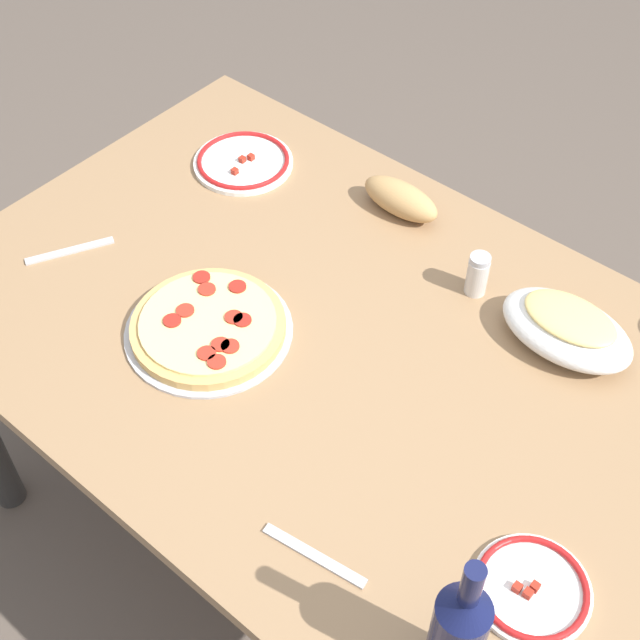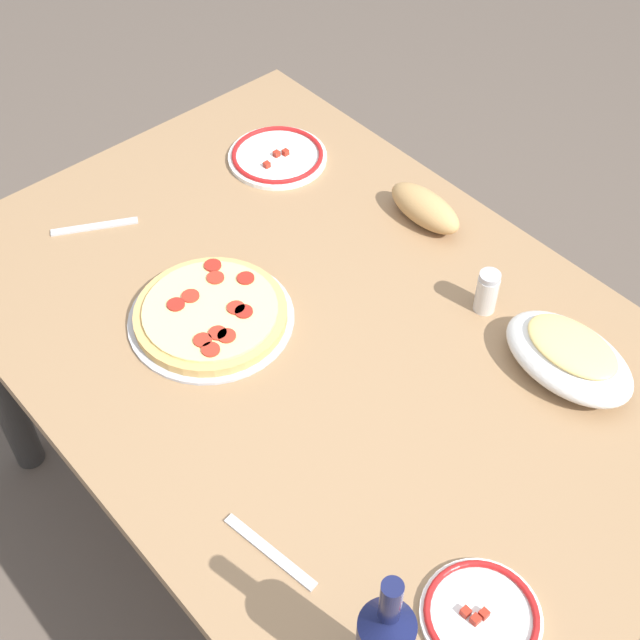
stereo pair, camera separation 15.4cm
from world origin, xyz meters
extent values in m
plane|color=brown|center=(0.00, 0.00, 0.00)|extent=(8.00, 8.00, 0.00)
cube|color=#93704C|center=(0.00, 0.00, 0.71)|extent=(1.40, 0.95, 0.03)
cylinder|color=#33302D|center=(-0.64, 0.42, 0.35)|extent=(0.07, 0.07, 0.70)
cylinder|color=#B7B7BC|center=(-0.15, -0.13, 0.73)|extent=(0.30, 0.30, 0.01)
cylinder|color=tan|center=(-0.15, -0.13, 0.74)|extent=(0.27, 0.27, 0.02)
cylinder|color=#EFD684|center=(-0.15, -0.13, 0.75)|extent=(0.24, 0.24, 0.01)
cylinder|color=#B22D1E|center=(-0.20, -0.14, 0.76)|extent=(0.03, 0.03, 0.00)
cylinder|color=#B22D1E|center=(-0.09, -0.15, 0.76)|extent=(0.03, 0.03, 0.00)
cylinder|color=#B22D1E|center=(-0.07, -0.18, 0.76)|extent=(0.03, 0.03, 0.00)
cylinder|color=maroon|center=(-0.20, -0.17, 0.76)|extent=(0.03, 0.03, 0.00)
cylinder|color=#B22D1E|center=(-0.08, -0.15, 0.76)|extent=(0.03, 0.03, 0.00)
cylinder|color=#B22D1E|center=(-0.10, -0.18, 0.76)|extent=(0.03, 0.03, 0.00)
cylinder|color=maroon|center=(-0.23, -0.06, 0.76)|extent=(0.03, 0.03, 0.00)
cylinder|color=#B22D1E|center=(-0.12, -0.09, 0.76)|extent=(0.03, 0.03, 0.00)
cylinder|color=#B22D1E|center=(-0.20, -0.08, 0.76)|extent=(0.03, 0.03, 0.00)
cylinder|color=maroon|center=(-0.17, -0.04, 0.76)|extent=(0.03, 0.03, 0.00)
cylinder|color=maroon|center=(-0.10, -0.09, 0.76)|extent=(0.03, 0.03, 0.00)
ellipsoid|color=white|center=(0.34, 0.25, 0.76)|extent=(0.24, 0.15, 0.07)
ellipsoid|color=#AD2819|center=(0.34, 0.25, 0.77)|extent=(0.20, 0.12, 0.03)
ellipsoid|color=#EACC75|center=(0.34, 0.25, 0.79)|extent=(0.17, 0.10, 0.02)
cone|color=#141942|center=(0.51, -0.35, 0.93)|extent=(0.07, 0.07, 0.03)
cylinder|color=#141942|center=(0.51, -0.35, 0.98)|extent=(0.03, 0.03, 0.07)
cylinder|color=white|center=(0.54, -0.18, 0.73)|extent=(0.17, 0.17, 0.01)
torus|color=red|center=(0.54, -0.18, 0.74)|extent=(0.16, 0.16, 0.01)
cube|color=#AD2819|center=(0.54, -0.18, 0.74)|extent=(0.01, 0.01, 0.01)
cube|color=#AD2819|center=(0.52, -0.20, 0.74)|extent=(0.01, 0.01, 0.01)
cube|color=#AD2819|center=(0.54, -0.19, 0.74)|extent=(0.01, 0.01, 0.01)
cylinder|color=white|center=(-0.43, 0.26, 0.73)|extent=(0.21, 0.21, 0.01)
torus|color=red|center=(-0.43, 0.26, 0.74)|extent=(0.20, 0.20, 0.01)
cube|color=#AD2819|center=(-0.41, 0.21, 0.74)|extent=(0.01, 0.01, 0.01)
cube|color=#AD2819|center=(-0.43, 0.25, 0.74)|extent=(0.01, 0.01, 0.01)
cube|color=#AD2819|center=(-0.42, 0.27, 0.74)|extent=(0.01, 0.01, 0.01)
ellipsoid|color=tan|center=(-0.09, 0.35, 0.76)|extent=(0.17, 0.07, 0.07)
cylinder|color=silver|center=(0.15, 0.26, 0.76)|extent=(0.04, 0.04, 0.07)
cylinder|color=#B7B7BC|center=(0.15, 0.26, 0.81)|extent=(0.04, 0.04, 0.01)
cube|color=#B7B7BC|center=(0.27, -0.34, 0.73)|extent=(0.17, 0.04, 0.00)
cube|color=#B7B7BC|center=(-0.50, -0.16, 0.73)|extent=(0.09, 0.16, 0.00)
camera|label=1|loc=(0.66, -0.79, 1.90)|focal=49.48mm
camera|label=2|loc=(0.77, -0.68, 1.90)|focal=49.48mm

